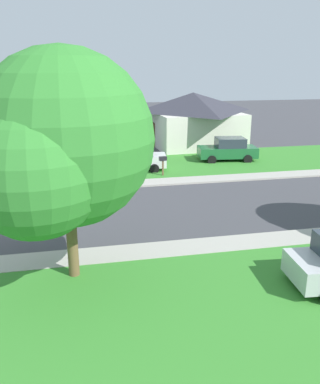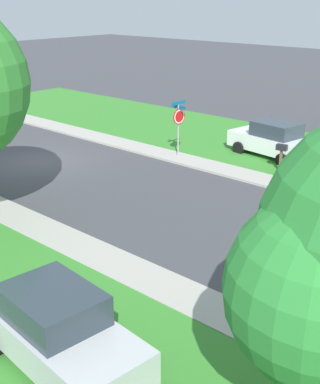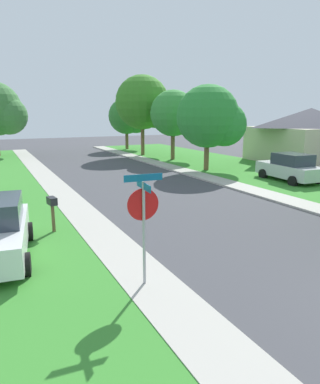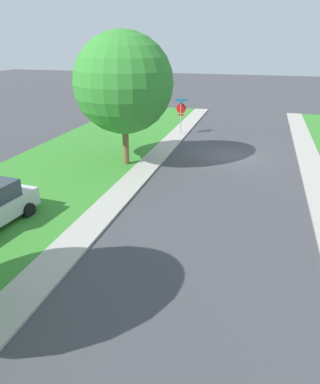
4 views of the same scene
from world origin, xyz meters
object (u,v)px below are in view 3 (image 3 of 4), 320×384
at_px(car_silver_far_down_street, 290,168).
at_px(mailbox, 52,206).
at_px(tree_across_left, 176,115).
at_px(tree_corner_large, 146,104).
at_px(house_right_setback, 309,134).
at_px(tree_across_right, 129,117).
at_px(stop_sign_far_corner, 143,212).
at_px(tree_sidewalk_mid, 212,119).

height_order(car_silver_far_down_street, mailbox, car_silver_far_down_street).
relative_size(tree_across_left, tree_corner_large, 0.79).
bearing_deg(house_right_setback, tree_across_right, 121.00).
bearing_deg(tree_across_right, stop_sign_far_corner, -111.08).
xyz_separation_m(tree_across_left, house_right_setback, (9.84, -6.02, -1.65)).
height_order(tree_sidewalk_mid, tree_corner_large, tree_corner_large).
bearing_deg(stop_sign_far_corner, tree_sidewalk_mid, 50.04).
height_order(tree_sidewalk_mid, house_right_setback, tree_sidewalk_mid).
xyz_separation_m(stop_sign_far_corner, tree_across_left, (12.10, 20.03, 2.14)).
xyz_separation_m(car_silver_far_down_street, tree_across_left, (-1.30, 12.02, 3.15)).
xyz_separation_m(tree_corner_large, house_right_setback, (10.74, -10.47, -2.66)).
xyz_separation_m(tree_across_right, tree_corner_large, (-0.67, -6.29, 1.31)).
bearing_deg(tree_corner_large, stop_sign_far_corner, -114.57).
height_order(stop_sign_far_corner, tree_corner_large, tree_corner_large).
bearing_deg(tree_across_right, car_silver_far_down_street, -86.16).
bearing_deg(house_right_setback, tree_corner_large, 135.72).
xyz_separation_m(stop_sign_far_corner, tree_sidewalk_mid, (11.43, 13.65, 1.89)).
bearing_deg(tree_across_right, house_right_setback, -59.00).
xyz_separation_m(car_silver_far_down_street, house_right_setback, (8.54, 6.01, 1.50)).
distance_m(car_silver_far_down_street, house_right_setback, 10.55).
xyz_separation_m(car_silver_far_down_street, tree_sidewalk_mid, (-1.96, 5.64, 2.91)).
bearing_deg(tree_across_right, tree_across_left, -88.76).
height_order(car_silver_far_down_street, tree_corner_large, tree_corner_large).
height_order(tree_across_left, house_right_setback, tree_across_left).
distance_m(tree_across_left, tree_corner_large, 4.65).
distance_m(car_silver_far_down_street, tree_across_left, 12.50).
bearing_deg(house_right_setback, tree_sidewalk_mid, -177.98).
xyz_separation_m(tree_across_left, tree_sidewalk_mid, (-0.66, -6.39, -0.25)).
bearing_deg(mailbox, car_silver_far_down_street, 12.14).
bearing_deg(car_silver_far_down_street, tree_corner_large, 97.60).
distance_m(car_silver_far_down_street, mailbox, 15.02).
distance_m(tree_across_right, tree_sidewalk_mid, 17.13).
relative_size(stop_sign_far_corner, tree_across_right, 0.47).
bearing_deg(car_silver_far_down_street, mailbox, -167.86).
bearing_deg(stop_sign_far_corner, tree_across_left, 58.88).
relative_size(tree_across_left, mailbox, 4.73).
relative_size(car_silver_far_down_street, tree_corner_large, 0.57).
height_order(stop_sign_far_corner, tree_across_left, tree_across_left).
bearing_deg(house_right_setback, mailbox, -158.46).
bearing_deg(tree_across_left, tree_corner_large, 101.42).
distance_m(car_silver_far_down_street, tree_across_right, 22.99).
distance_m(stop_sign_far_corner, tree_across_right, 33.03).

